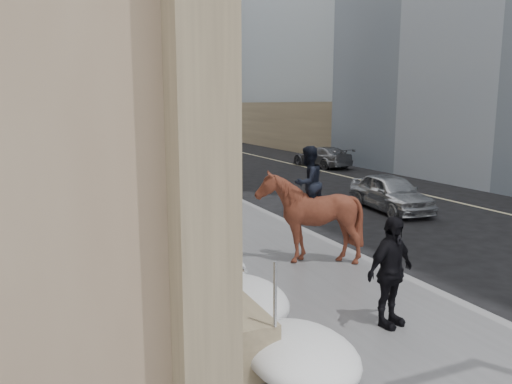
# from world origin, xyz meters

# --- Properties ---
(ground) EXTENTS (140.00, 140.00, 0.00)m
(ground) POSITION_xyz_m (0.00, 0.00, 0.00)
(ground) COLOR black
(ground) RESTS_ON ground
(sidewalk) EXTENTS (5.00, 80.00, 0.12)m
(sidewalk) POSITION_xyz_m (0.00, 10.00, 0.06)
(sidewalk) COLOR #555457
(sidewalk) RESTS_ON ground
(curb) EXTENTS (0.24, 80.00, 0.12)m
(curb) POSITION_xyz_m (2.62, 10.00, 0.06)
(curb) COLOR slate
(curb) RESTS_ON ground
(lane_line) EXTENTS (0.15, 70.00, 0.01)m
(lane_line) POSITION_xyz_m (10.50, 10.00, 0.01)
(lane_line) COLOR #BFB78C
(lane_line) RESTS_ON ground
(far_podium) EXTENTS (2.00, 80.00, 4.00)m
(far_podium) POSITION_xyz_m (15.50, 10.00, 2.00)
(far_podium) COLOR #706148
(far_podium) RESTS_ON ground
(bg_building_mid) EXTENTS (30.00, 12.00, 28.00)m
(bg_building_mid) POSITION_xyz_m (4.00, 60.00, 14.00)
(bg_building_mid) COLOR slate
(bg_building_mid) RESTS_ON ground
(bg_building_far) EXTENTS (24.00, 12.00, 20.00)m
(bg_building_far) POSITION_xyz_m (-6.00, 72.00, 10.00)
(bg_building_far) COLOR gray
(bg_building_far) RESTS_ON ground
(streetlight_mid) EXTENTS (1.71, 0.24, 8.00)m
(streetlight_mid) POSITION_xyz_m (2.74, 14.00, 4.58)
(streetlight_mid) COLOR #2D2D30
(streetlight_mid) RESTS_ON ground
(streetlight_far) EXTENTS (1.71, 0.24, 8.00)m
(streetlight_far) POSITION_xyz_m (2.74, 34.00, 4.58)
(streetlight_far) COLOR #2D2D30
(streetlight_far) RESTS_ON ground
(traffic_signal) EXTENTS (4.10, 0.22, 6.00)m
(traffic_signal) POSITION_xyz_m (2.07, 22.00, 4.00)
(traffic_signal) COLOR #2D2D30
(traffic_signal) RESTS_ON ground
(snow_bank) EXTENTS (1.70, 18.10, 0.76)m
(snow_bank) POSITION_xyz_m (-1.42, 8.11, 0.47)
(snow_bank) COLOR silver
(snow_bank) RESTS_ON sidewalk
(mounted_horse_left) EXTENTS (1.60, 2.67, 2.71)m
(mounted_horse_left) POSITION_xyz_m (-1.08, 5.01, 1.23)
(mounted_horse_left) COLOR #4C2B16
(mounted_horse_left) RESTS_ON sidewalk
(mounted_horse_right) EXTENTS (2.36, 2.48, 2.75)m
(mounted_horse_right) POSITION_xyz_m (1.19, 2.35, 1.30)
(mounted_horse_right) COLOR #4B2115
(mounted_horse_right) RESTS_ON sidewalk
(pedestrian) EXTENTS (1.19, 0.74, 1.89)m
(pedestrian) POSITION_xyz_m (0.71, -1.22, 1.06)
(pedestrian) COLOR black
(pedestrian) RESTS_ON sidewalk
(car_silver) EXTENTS (2.02, 4.08, 1.34)m
(car_silver) POSITION_xyz_m (7.06, 6.70, 0.67)
(car_silver) COLOR #AAADB2
(car_silver) RESTS_ON ground
(car_grey) EXTENTS (2.35, 4.56, 1.26)m
(car_grey) POSITION_xyz_m (11.46, 18.79, 0.63)
(car_grey) COLOR slate
(car_grey) RESTS_ON ground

